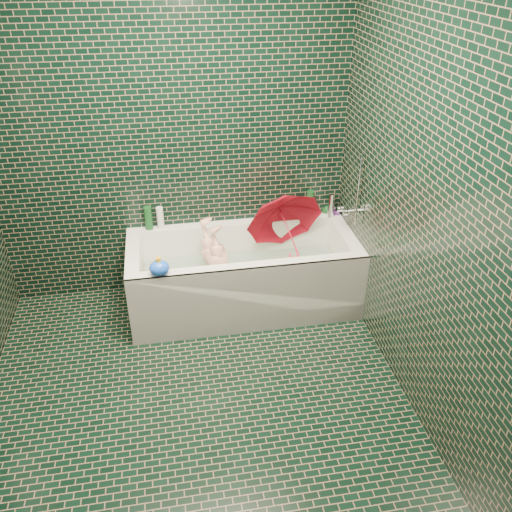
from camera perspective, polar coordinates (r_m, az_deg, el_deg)
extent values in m
plane|color=black|center=(3.49, -6.13, -15.47)|extent=(2.80, 2.80, 0.00)
plane|color=black|center=(4.02, -8.90, 12.23)|extent=(2.80, 0.00, 2.80)
plane|color=black|center=(1.63, -4.22, -20.63)|extent=(2.80, 0.00, 2.80)
plane|color=black|center=(3.05, 17.62, 4.84)|extent=(0.00, 2.80, 2.80)
cube|color=white|center=(4.25, -1.32, -4.11)|extent=(1.70, 0.75, 0.15)
cube|color=white|center=(4.37, -2.04, 1.26)|extent=(1.70, 0.10, 0.40)
cube|color=white|center=(3.83, -0.61, -3.51)|extent=(1.70, 0.10, 0.40)
cube|color=white|center=(4.27, 9.28, 0.06)|extent=(0.10, 0.55, 0.40)
cube|color=white|center=(4.08, -12.55, -2.00)|extent=(0.10, 0.55, 0.40)
cube|color=white|center=(3.84, -0.50, -4.76)|extent=(1.70, 0.02, 0.55)
cube|color=#48CB28|center=(4.20, -1.34, -3.20)|extent=(1.35, 0.47, 0.01)
cube|color=silver|center=(4.13, -1.36, -1.55)|extent=(1.48, 0.53, 0.00)
cylinder|color=silver|center=(4.10, 10.13, 4.64)|extent=(0.14, 0.05, 0.05)
cylinder|color=silver|center=(4.13, 8.81, 4.94)|extent=(0.05, 0.04, 0.04)
cylinder|color=silver|center=(3.92, 10.76, 6.86)|extent=(0.01, 0.01, 0.55)
imported|color=#F3AC97|center=(4.12, -3.72, -1.53)|extent=(0.91, 0.56, 0.34)
imported|color=red|center=(4.08, 3.42, 2.75)|extent=(0.79, 0.77, 0.88)
imported|color=white|center=(4.44, 8.21, 4.37)|extent=(0.10, 0.10, 0.24)
imported|color=#5E217D|center=(4.43, 8.27, 4.29)|extent=(0.10, 0.10, 0.17)
imported|color=#13431C|center=(4.44, 7.52, 4.41)|extent=(0.16, 0.16, 0.15)
cylinder|color=#13431C|center=(4.33, 5.73, 5.45)|extent=(0.07, 0.07, 0.23)
cylinder|color=silver|center=(4.36, 7.91, 5.30)|extent=(0.07, 0.07, 0.20)
cylinder|color=#13431C|center=(4.22, -11.26, 3.94)|extent=(0.07, 0.07, 0.18)
cylinder|color=white|center=(4.22, -10.05, 3.99)|extent=(0.07, 0.07, 0.17)
ellipsoid|color=gold|center=(4.35, 4.09, 4.57)|extent=(0.10, 0.09, 0.07)
sphere|color=gold|center=(4.33, 4.61, 5.10)|extent=(0.05, 0.05, 0.05)
cone|color=orange|center=(4.34, 4.94, 5.07)|extent=(0.02, 0.02, 0.02)
ellipsoid|color=blue|center=(3.64, -10.15, -1.25)|extent=(0.17, 0.15, 0.10)
cylinder|color=gold|center=(3.61, -10.24, -0.43)|extent=(0.03, 0.03, 0.04)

